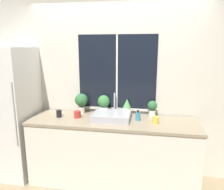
% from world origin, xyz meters
% --- Properties ---
extents(wall_back, '(8.00, 0.09, 2.70)m').
position_xyz_m(wall_back, '(0.00, 0.70, 1.35)').
color(wall_back, beige).
rests_on(wall_back, ground_plane).
extents(wall_left, '(0.06, 7.00, 2.70)m').
position_xyz_m(wall_left, '(-2.22, 1.50, 1.35)').
color(wall_left, beige).
rests_on(wall_left, ground_plane).
extents(counter, '(2.29, 0.65, 0.92)m').
position_xyz_m(counter, '(0.00, 0.31, 0.46)').
color(counter, silver).
rests_on(counter, ground_plane).
extents(refrigerator, '(0.75, 0.73, 1.89)m').
position_xyz_m(refrigerator, '(-1.57, 0.33, 0.94)').
color(refrigerator, silver).
rests_on(refrigerator, ground_plane).
extents(sink, '(0.50, 0.47, 0.32)m').
position_xyz_m(sink, '(-0.02, 0.36, 0.97)').
color(sink, '#ADADB2').
rests_on(sink, counter).
extents(potted_plant_far_left, '(0.19, 0.19, 0.30)m').
position_xyz_m(potted_plant_far_left, '(-0.51, 0.56, 1.10)').
color(potted_plant_far_left, silver).
rests_on(potted_plant_far_left, counter).
extents(potted_plant_center_left, '(0.17, 0.17, 0.29)m').
position_xyz_m(potted_plant_center_left, '(-0.18, 0.56, 1.08)').
color(potted_plant_center_left, silver).
rests_on(potted_plant_center_left, counter).
extents(potted_plant_center_right, '(0.11, 0.11, 0.25)m').
position_xyz_m(potted_plant_center_right, '(0.16, 0.56, 1.05)').
color(potted_plant_center_right, silver).
rests_on(potted_plant_center_right, counter).
extents(potted_plant_far_right, '(0.14, 0.14, 0.23)m').
position_xyz_m(potted_plant_far_right, '(0.52, 0.56, 1.06)').
color(potted_plant_far_right, silver).
rests_on(potted_plant_far_right, counter).
extents(soap_bottle, '(0.06, 0.06, 0.14)m').
position_xyz_m(soap_bottle, '(0.33, 0.37, 0.98)').
color(soap_bottle, teal).
rests_on(soap_bottle, counter).
extents(mug_red, '(0.09, 0.09, 0.09)m').
position_xyz_m(mug_red, '(-0.51, 0.34, 0.97)').
color(mug_red, '#B72D28').
rests_on(mug_red, counter).
extents(mug_yellow, '(0.08, 0.08, 0.09)m').
position_xyz_m(mug_yellow, '(0.57, 0.29, 0.97)').
color(mug_yellow, gold).
rests_on(mug_yellow, counter).
extents(mug_black, '(0.07, 0.07, 0.10)m').
position_xyz_m(mug_black, '(-0.77, 0.32, 0.97)').
color(mug_black, black).
rests_on(mug_black, counter).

